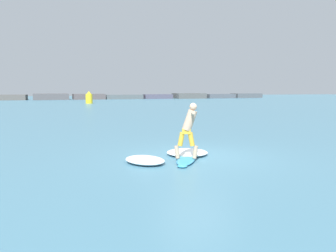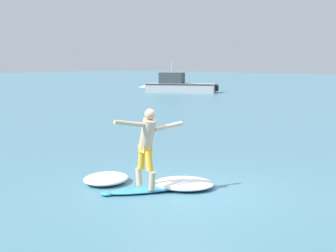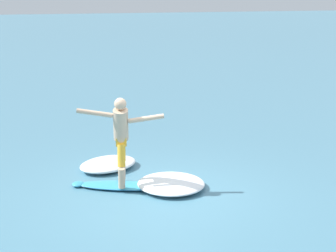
{
  "view_description": "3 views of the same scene",
  "coord_description": "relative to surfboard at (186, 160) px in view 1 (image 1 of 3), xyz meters",
  "views": [
    {
      "loc": [
        -4.13,
        -9.85,
        2.23
      ],
      "look_at": [
        -0.75,
        0.86,
        0.95
      ],
      "focal_mm": 35.0,
      "sensor_mm": 36.0,
      "label": 1
    },
    {
      "loc": [
        7.2,
        -9.29,
        2.8
      ],
      "look_at": [
        -0.92,
        0.62,
        1.29
      ],
      "focal_mm": 60.0,
      "sensor_mm": 36.0,
      "label": 2
    },
    {
      "loc": [
        9.24,
        -3.58,
        3.64
      ],
      "look_at": [
        -1.19,
        0.67,
        0.99
      ],
      "focal_mm": 60.0,
      "sensor_mm": 36.0,
      "label": 3
    }
  ],
  "objects": [
    {
      "name": "channel_marker_buoy",
      "position": [
        0.06,
        41.97,
        0.79
      ],
      "size": [
        1.04,
        1.04,
        1.88
      ],
      "color": "yellow",
      "rests_on": "ground"
    },
    {
      "name": "wave_foam_at_tail",
      "position": [
        0.38,
        0.9,
        0.04
      ],
      "size": [
        1.67,
        1.6,
        0.18
      ],
      "color": "white",
      "rests_on": "ground"
    },
    {
      "name": "surfboard",
      "position": [
        0.0,
        0.0,
        0.0
      ],
      "size": [
        1.28,
        1.82,
        0.23
      ],
      "color": "#3A9EC1",
      "rests_on": "ground"
    },
    {
      "name": "rock_jetty_breakwater",
      "position": [
        13.13,
        62.56,
        0.51
      ],
      "size": [
        60.22,
        5.19,
        1.25
      ],
      "color": "#585450",
      "rests_on": "ground"
    },
    {
      "name": "wave_foam_at_nose",
      "position": [
        -1.27,
        0.12,
        0.05
      ],
      "size": [
        1.54,
        1.67,
        0.2
      ],
      "color": "white",
      "rests_on": "ground"
    },
    {
      "name": "surfer",
      "position": [
        0.09,
        0.0,
        1.05
      ],
      "size": [
        0.85,
        1.56,
        1.71
      ],
      "color": "tan",
      "rests_on": "surfboard"
    },
    {
      "name": "ground_plane",
      "position": [
        0.61,
        0.56,
        -0.05
      ],
      "size": [
        200.0,
        200.0,
        0.0
      ],
      "primitive_type": "plane",
      "color": "teal"
    }
  ]
}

